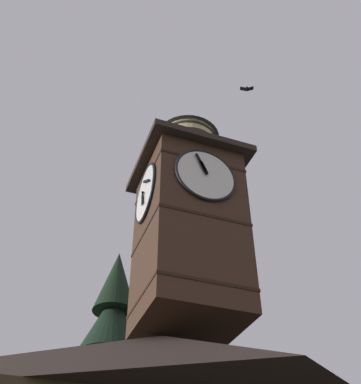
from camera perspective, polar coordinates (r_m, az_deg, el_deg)
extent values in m
cube|color=#422B1E|center=(15.59, 1.03, -5.82)|extent=(3.02, 3.02, 5.99)
cube|color=black|center=(14.45, 1.13, -13.34)|extent=(3.06, 3.06, 0.10)
cube|color=black|center=(15.58, 1.03, -5.91)|extent=(3.06, 3.06, 0.10)
cube|color=black|center=(16.93, 0.94, 0.42)|extent=(3.06, 3.06, 0.10)
cylinder|color=white|center=(15.42, 3.00, 2.01)|extent=(2.03, 0.10, 2.03)
torus|color=black|center=(15.41, 3.04, 2.07)|extent=(2.13, 0.10, 2.13)
cube|color=black|center=(15.48, 2.76, 2.97)|extent=(0.32, 0.04, 0.51)
cube|color=black|center=(15.56, 2.51, 3.43)|extent=(0.42, 0.04, 0.79)
sphere|color=black|center=(15.35, 3.16, 2.27)|extent=(0.10, 0.10, 0.10)
cylinder|color=white|center=(16.14, -4.15, -0.16)|extent=(0.10, 2.03, 2.03)
torus|color=black|center=(16.14, -4.23, -0.14)|extent=(0.10, 2.13, 2.13)
cube|color=black|center=(15.99, -4.57, -0.85)|extent=(0.04, 0.19, 0.52)
cube|color=black|center=(16.02, -4.10, 1.31)|extent=(0.04, 0.73, 0.54)
sphere|color=black|center=(16.12, -4.52, -0.07)|extent=(0.10, 0.10, 0.10)
cube|color=#2D231E|center=(17.53, 0.91, 2.69)|extent=(3.72, 3.72, 0.25)
cylinder|color=tan|center=(18.12, 0.88, 4.71)|extent=(2.15, 2.15, 1.48)
cylinder|color=#2D2319|center=(17.74, 0.90, 3.43)|extent=(2.21, 2.21, 0.10)
cylinder|color=#2D2319|center=(17.99, 0.89, 4.29)|extent=(2.21, 2.21, 0.10)
cylinder|color=#2D2319|center=(18.25, 0.88, 5.13)|extent=(2.21, 2.21, 0.10)
cylinder|color=#2D2319|center=(18.51, 0.87, 5.94)|extent=(2.21, 2.21, 0.10)
cone|color=#384251|center=(19.01, 0.85, 7.38)|extent=(2.45, 2.45, 1.00)
sphere|color=#2D3847|center=(19.45, 0.83, 8.58)|extent=(0.16, 0.16, 0.16)
cone|color=black|center=(19.95, -8.61, -20.20)|extent=(3.44, 3.44, 2.58)
cone|color=black|center=(20.68, -8.07, -15.07)|extent=(2.64, 2.64, 2.81)
cone|color=black|center=(21.52, -7.61, -10.50)|extent=(1.83, 1.83, 2.90)
ellipsoid|color=black|center=(21.68, 7.91, 12.09)|extent=(0.22, 0.28, 0.14)
cube|color=black|center=(21.66, 7.51, 12.09)|extent=(0.34, 0.27, 0.13)
cube|color=black|center=(21.70, 8.32, 12.09)|extent=(0.34, 0.27, 0.13)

